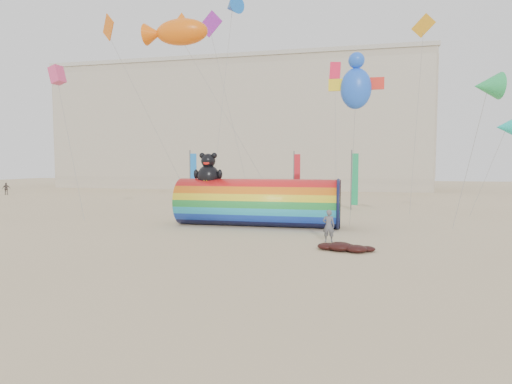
% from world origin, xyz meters
% --- Properties ---
extents(ground, '(160.00, 160.00, 0.00)m').
position_xyz_m(ground, '(0.00, 0.00, 0.00)').
color(ground, '#CCB58C').
rests_on(ground, ground).
extents(hotel_building, '(60.40, 15.40, 20.60)m').
position_xyz_m(hotel_building, '(-12.00, 45.95, 10.31)').
color(hotel_building, '#B7AD99').
rests_on(hotel_building, ground).
extents(windsock_assembly, '(10.41, 3.17, 4.80)m').
position_xyz_m(windsock_assembly, '(-0.05, 4.47, 1.59)').
color(windsock_assembly, red).
rests_on(windsock_assembly, ground).
extents(kite_handler, '(0.62, 0.41, 1.67)m').
position_xyz_m(kite_handler, '(4.60, -0.02, 0.84)').
color(kite_handler, '#58595F').
rests_on(kite_handler, ground).
extents(fabric_bundle, '(2.62, 1.35, 0.41)m').
position_xyz_m(fabric_bundle, '(5.39, -1.99, 0.17)').
color(fabric_bundle, '#3E100B').
rests_on(fabric_bundle, ground).
extents(festival_banners, '(14.56, 4.21, 5.20)m').
position_xyz_m(festival_banners, '(-0.03, 14.98, 2.64)').
color(festival_banners, '#59595E').
rests_on(festival_banners, ground).
extents(flying_kites, '(29.68, 10.11, 9.36)m').
position_xyz_m(flying_kites, '(1.32, 4.70, 10.70)').
color(flying_kites, orange).
rests_on(flying_kites, ground).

